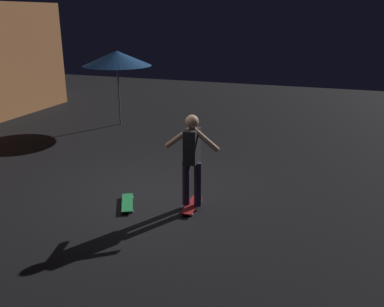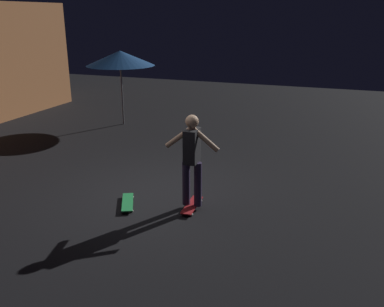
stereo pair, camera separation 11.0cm
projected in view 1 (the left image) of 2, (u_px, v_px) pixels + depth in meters
ground_plane at (149, 195)px, 8.15m from camera, size 28.00×28.00×0.00m
patio_umbrella at (117, 58)px, 12.70m from camera, size 2.10×2.10×2.30m
skateboard_ridden at (192, 205)px, 7.58m from camera, size 0.79×0.25×0.07m
skateboard_spare at (127, 203)px, 7.68m from camera, size 0.79×0.53×0.07m
skater at (192, 154)px, 7.27m from camera, size 0.39×0.98×1.67m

